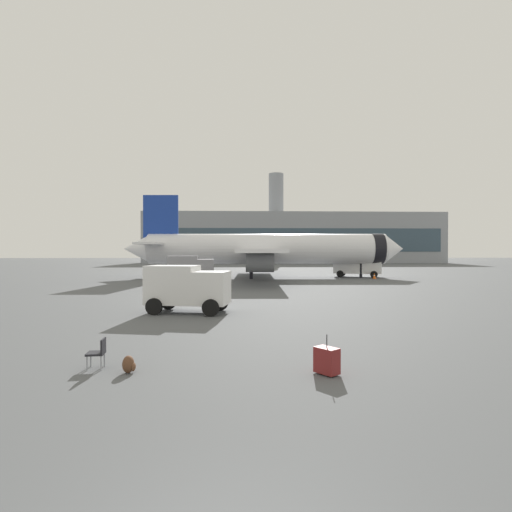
{
  "coord_description": "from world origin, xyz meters",
  "views": [
    {
      "loc": [
        0.15,
        -4.04,
        3.38
      ],
      "look_at": [
        1.43,
        28.26,
        3.0
      ],
      "focal_mm": 28.26,
      "sensor_mm": 36.0,
      "label": 1
    }
  ],
  "objects_px": {
    "service_truck": "(190,268)",
    "gate_chair": "(99,351)",
    "safety_cone_near": "(374,276)",
    "safety_cone_far": "(191,277)",
    "rolling_suitcase": "(327,360)",
    "cargo_van": "(187,286)",
    "safety_cone_mid": "(226,274)",
    "traveller_backpack": "(129,365)",
    "fuel_truck": "(357,264)",
    "airplane_at_gate": "(265,249)"
  },
  "relations": [
    {
      "from": "rolling_suitcase",
      "to": "gate_chair",
      "type": "distance_m",
      "value": 6.51
    },
    {
      "from": "traveller_backpack",
      "to": "gate_chair",
      "type": "xyz_separation_m",
      "value": [
        -0.99,
        0.46,
        0.27
      ]
    },
    {
      "from": "safety_cone_far",
      "to": "rolling_suitcase",
      "type": "distance_m",
      "value": 37.54
    },
    {
      "from": "fuel_truck",
      "to": "gate_chair",
      "type": "bearing_deg",
      "value": -115.69
    },
    {
      "from": "rolling_suitcase",
      "to": "service_truck",
      "type": "bearing_deg",
      "value": 103.51
    },
    {
      "from": "safety_cone_mid",
      "to": "safety_cone_far",
      "type": "bearing_deg",
      "value": -116.9
    },
    {
      "from": "rolling_suitcase",
      "to": "cargo_van",
      "type": "bearing_deg",
      "value": 115.09
    },
    {
      "from": "service_truck",
      "to": "gate_chair",
      "type": "xyz_separation_m",
      "value": [
        1.19,
        -31.03,
        -1.11
      ]
    },
    {
      "from": "safety_cone_far",
      "to": "safety_cone_mid",
      "type": "bearing_deg",
      "value": 63.1
    },
    {
      "from": "safety_cone_far",
      "to": "airplane_at_gate",
      "type": "bearing_deg",
      "value": 21.84
    },
    {
      "from": "airplane_at_gate",
      "to": "traveller_backpack",
      "type": "distance_m",
      "value": 40.51
    },
    {
      "from": "airplane_at_gate",
      "to": "traveller_backpack",
      "type": "relative_size",
      "value": 74.36
    },
    {
      "from": "service_truck",
      "to": "safety_cone_mid",
      "type": "xyz_separation_m",
      "value": [
        3.38,
        12.4,
        -1.3
      ]
    },
    {
      "from": "safety_cone_far",
      "to": "fuel_truck",
      "type": "bearing_deg",
      "value": 11.83
    },
    {
      "from": "rolling_suitcase",
      "to": "traveller_backpack",
      "type": "xyz_separation_m",
      "value": [
        -5.47,
        0.36,
        -0.16
      ]
    },
    {
      "from": "service_truck",
      "to": "traveller_backpack",
      "type": "xyz_separation_m",
      "value": [
        2.19,
        -31.49,
        -1.37
      ]
    },
    {
      "from": "safety_cone_near",
      "to": "safety_cone_far",
      "type": "distance_m",
      "value": 22.3
    },
    {
      "from": "airplane_at_gate",
      "to": "cargo_van",
      "type": "distance_m",
      "value": 29.66
    },
    {
      "from": "safety_cone_near",
      "to": "safety_cone_far",
      "type": "bearing_deg",
      "value": -176.82
    },
    {
      "from": "service_truck",
      "to": "fuel_truck",
      "type": "distance_m",
      "value": 22.51
    },
    {
      "from": "safety_cone_far",
      "to": "rolling_suitcase",
      "type": "bearing_deg",
      "value": -77.49
    },
    {
      "from": "gate_chair",
      "to": "airplane_at_gate",
      "type": "bearing_deg",
      "value": 79.53
    },
    {
      "from": "fuel_truck",
      "to": "airplane_at_gate",
      "type": "bearing_deg",
      "value": -176.14
    },
    {
      "from": "cargo_van",
      "to": "safety_cone_near",
      "type": "height_order",
      "value": "cargo_van"
    },
    {
      "from": "rolling_suitcase",
      "to": "gate_chair",
      "type": "xyz_separation_m",
      "value": [
        -6.46,
        0.83,
        0.11
      ]
    },
    {
      "from": "fuel_truck",
      "to": "rolling_suitcase",
      "type": "distance_m",
      "value": 43.05
    },
    {
      "from": "service_truck",
      "to": "safety_cone_mid",
      "type": "distance_m",
      "value": 12.92
    },
    {
      "from": "service_truck",
      "to": "safety_cone_near",
      "type": "xyz_separation_m",
      "value": [
        21.79,
        6.03,
        -1.26
      ]
    },
    {
      "from": "fuel_truck",
      "to": "cargo_van",
      "type": "height_order",
      "value": "fuel_truck"
    },
    {
      "from": "fuel_truck",
      "to": "cargo_van",
      "type": "distance_m",
      "value": 34.87
    },
    {
      "from": "safety_cone_far",
      "to": "gate_chair",
      "type": "distance_m",
      "value": 35.86
    },
    {
      "from": "service_truck",
      "to": "rolling_suitcase",
      "type": "xyz_separation_m",
      "value": [
        7.65,
        -31.85,
        -1.22
      ]
    },
    {
      "from": "airplane_at_gate",
      "to": "cargo_van",
      "type": "xyz_separation_m",
      "value": [
        -6.11,
        -28.94,
        -2.21
      ]
    },
    {
      "from": "cargo_van",
      "to": "rolling_suitcase",
      "type": "height_order",
      "value": "cargo_van"
    },
    {
      "from": "service_truck",
      "to": "traveller_backpack",
      "type": "relative_size",
      "value": 10.38
    },
    {
      "from": "airplane_at_gate",
      "to": "cargo_van",
      "type": "relative_size",
      "value": 7.6
    },
    {
      "from": "airplane_at_gate",
      "to": "gate_chair",
      "type": "height_order",
      "value": "airplane_at_gate"
    },
    {
      "from": "safety_cone_far",
      "to": "gate_chair",
      "type": "relative_size",
      "value": 0.89
    },
    {
      "from": "traveller_backpack",
      "to": "cargo_van",
      "type": "bearing_deg",
      "value": 89.05
    },
    {
      "from": "safety_cone_far",
      "to": "service_truck",
      "type": "bearing_deg",
      "value": -84.3
    },
    {
      "from": "service_truck",
      "to": "safety_cone_far",
      "type": "relative_size",
      "value": 6.5
    },
    {
      "from": "safety_cone_far",
      "to": "rolling_suitcase",
      "type": "relative_size",
      "value": 0.7
    },
    {
      "from": "service_truck",
      "to": "gate_chair",
      "type": "bearing_deg",
      "value": -87.8
    },
    {
      "from": "fuel_truck",
      "to": "safety_cone_far",
      "type": "distance_m",
      "value": 21.52
    },
    {
      "from": "service_truck",
      "to": "safety_cone_far",
      "type": "bearing_deg",
      "value": 95.7
    },
    {
      "from": "airplane_at_gate",
      "to": "safety_cone_far",
      "type": "relative_size",
      "value": 46.58
    },
    {
      "from": "service_truck",
      "to": "rolling_suitcase",
      "type": "height_order",
      "value": "service_truck"
    },
    {
      "from": "safety_cone_near",
      "to": "safety_cone_mid",
      "type": "height_order",
      "value": "safety_cone_near"
    },
    {
      "from": "safety_cone_mid",
      "to": "traveller_backpack",
      "type": "relative_size",
      "value": 1.29
    },
    {
      "from": "airplane_at_gate",
      "to": "gate_chair",
      "type": "xyz_separation_m",
      "value": [
        -7.28,
        -39.41,
        -3.16
      ]
    }
  ]
}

